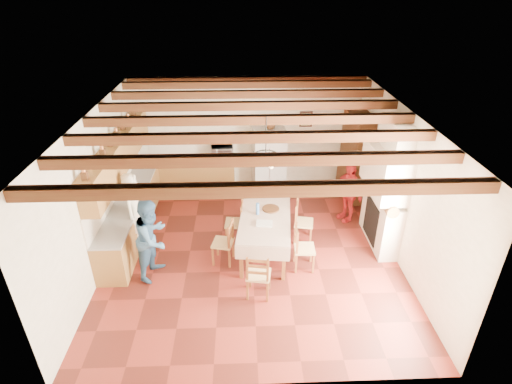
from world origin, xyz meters
TOP-DOWN VIEW (x-y plane):
  - floor at (0.00, 0.00)m, footprint 6.00×6.50m
  - ceiling at (0.00, 0.00)m, footprint 6.00×6.50m
  - wall_back at (0.00, 3.26)m, footprint 6.00×0.02m
  - wall_front at (0.00, -3.26)m, footprint 6.00×0.02m
  - wall_left at (-3.01, 0.00)m, footprint 0.02×6.50m
  - wall_right at (3.01, 0.00)m, footprint 0.02×6.50m
  - ceiling_beams at (0.00, 0.00)m, footprint 6.00×6.30m
  - lower_cabinets_left at (-2.70, 1.05)m, footprint 0.60×4.30m
  - lower_cabinets_back at (-1.55, 2.95)m, footprint 2.30×0.60m
  - countertop_left at (-2.70, 1.05)m, footprint 0.62×4.30m
  - countertop_back at (-1.55, 2.95)m, footprint 2.34×0.62m
  - backsplash_left at (-2.98, 1.05)m, footprint 0.03×4.30m
  - backsplash_back at (-1.55, 3.23)m, footprint 2.30×0.03m
  - upper_cabinets at (-2.83, 1.05)m, footprint 0.35×4.20m
  - fireplace at (2.72, 0.20)m, footprint 0.56×1.60m
  - wall_picture at (1.55, 3.23)m, footprint 0.34×0.03m
  - refrigerator at (0.55, 2.94)m, footprint 0.92×0.79m
  - hutch at (2.75, 2.35)m, footprint 0.62×1.28m
  - dining_table at (0.27, -0.08)m, footprint 1.21×2.07m
  - chandelier at (0.27, -0.08)m, footprint 0.47×0.47m
  - chair_left_near at (-0.60, -0.38)m, footprint 0.48×0.49m
  - chair_left_far at (-0.37, 0.35)m, footprint 0.43×0.45m
  - chair_right_near at (1.03, -0.63)m, footprint 0.42×0.44m
  - chair_right_far at (1.15, 0.31)m, footprint 0.48×0.49m
  - chair_end_near at (0.08, -1.38)m, footprint 0.48×0.47m
  - chair_end_far at (0.48, 1.17)m, footprint 0.46×0.45m
  - person_man at (-2.39, 0.16)m, footprint 0.60×0.75m
  - person_woman_blue at (-1.91, -0.69)m, footprint 0.86×0.97m
  - person_woman_red at (2.31, 1.16)m, footprint 0.69×0.94m
  - microwave at (-0.71, 2.95)m, footprint 0.60×0.43m
  - fridge_vase at (0.58, 2.94)m, footprint 0.28×0.28m

SIDE VIEW (x-z plane):
  - floor at x=0.00m, z-range -0.02..0.00m
  - lower_cabinets_left at x=-2.70m, z-range 0.00..0.86m
  - lower_cabinets_back at x=-1.55m, z-range 0.00..0.86m
  - chair_left_near at x=-0.60m, z-range 0.00..0.96m
  - chair_left_far at x=-0.37m, z-range 0.00..0.96m
  - chair_right_near at x=1.03m, z-range 0.00..0.96m
  - chair_right_far at x=1.15m, z-range 0.00..0.96m
  - chair_end_near at x=0.08m, z-range 0.00..0.96m
  - chair_end_far at x=0.48m, z-range 0.00..0.96m
  - person_woman_red at x=2.31m, z-range 0.00..1.48m
  - dining_table at x=0.27m, z-range 0.35..1.21m
  - person_woman_blue at x=-1.91m, z-range 0.00..1.66m
  - refrigerator at x=0.55m, z-range 0.00..1.70m
  - countertop_left at x=-2.70m, z-range 0.86..0.90m
  - countertop_back at x=-1.55m, z-range 0.86..0.90m
  - person_man at x=-2.39m, z-range 0.00..1.79m
  - microwave at x=-0.71m, z-range 0.90..1.22m
  - hutch at x=2.75m, z-range 0.00..2.26m
  - backsplash_left at x=-2.98m, z-range 0.90..1.50m
  - backsplash_back at x=-1.55m, z-range 0.90..1.50m
  - fireplace at x=2.72m, z-range 0.00..2.80m
  - wall_back at x=0.00m, z-range 0.00..3.00m
  - wall_front at x=0.00m, z-range 0.00..3.00m
  - wall_left at x=-3.01m, z-range 0.00..3.00m
  - wall_right at x=3.01m, z-range 0.00..3.00m
  - fridge_vase at x=0.58m, z-range 1.70..1.98m
  - upper_cabinets at x=-2.83m, z-range 1.50..2.20m
  - wall_picture at x=1.55m, z-range 1.64..2.06m
  - chandelier at x=0.27m, z-range 2.23..2.27m
  - ceiling_beams at x=0.00m, z-range 2.83..2.99m
  - ceiling at x=0.00m, z-range 3.00..3.02m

